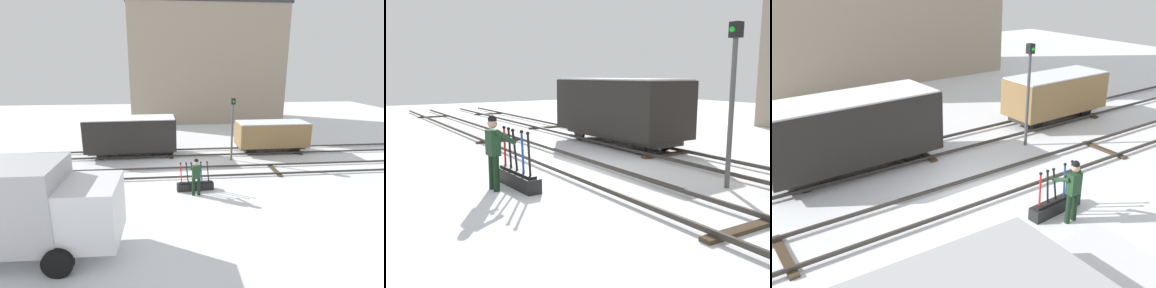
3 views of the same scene
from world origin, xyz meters
TOP-DOWN VIEW (x-y plane):
  - ground_plane at (0.00, 0.00)m, footprint 60.00×60.00m
  - track_main_line at (0.00, 0.00)m, footprint 44.00×1.94m
  - track_siding_near at (0.00, 3.72)m, footprint 44.00×1.94m
  - switch_lever_frame at (1.01, -2.17)m, footprint 1.82×0.46m
  - rail_worker at (1.00, -2.74)m, footprint 0.56×0.67m
  - delivery_truck at (-5.17, -6.67)m, footprint 6.28×2.59m
  - signal_post at (3.81, 2.16)m, footprint 0.24×0.32m
  - apartment_building at (4.14, 16.63)m, footprint 15.85×6.03m
  - freight_car_mid_siding at (-2.60, 3.72)m, footprint 5.87×2.39m
  - freight_car_near_switch at (6.96, 3.72)m, footprint 4.82×1.96m
  - perched_bird_roof_left at (11.20, 15.68)m, footprint 0.19×0.28m

SIDE VIEW (x-z plane):
  - ground_plane at x=0.00m, z-range 0.00..0.00m
  - track_siding_near at x=0.00m, z-range 0.02..0.20m
  - track_main_line at x=0.00m, z-range 0.02..0.20m
  - switch_lever_frame at x=1.01m, z-range -0.47..0.98m
  - rail_worker at x=1.00m, z-range 0.12..1.93m
  - freight_car_near_switch at x=6.96m, z-range 0.18..2.32m
  - freight_car_mid_siding at x=-2.60m, z-range 0.18..2.78m
  - delivery_truck at x=-5.17m, z-range 0.17..3.29m
  - signal_post at x=3.81m, z-range 0.44..4.39m
  - apartment_building at x=4.14m, z-range 0.01..11.81m
  - perched_bird_roof_left at x=11.20m, z-range 11.80..11.93m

